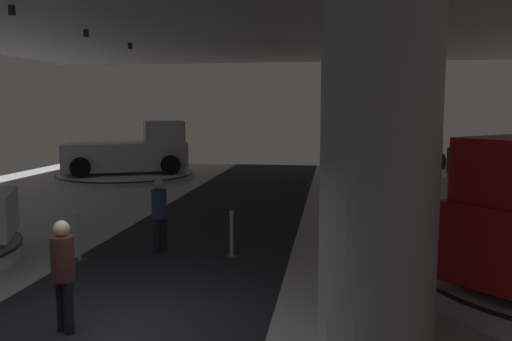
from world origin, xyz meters
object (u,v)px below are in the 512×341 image
at_px(display_platform_deep_right, 396,178).
at_px(visitor_walking_near, 159,211).
at_px(column_right, 380,135).
at_px(pickup_truck_deep_right, 393,153).
at_px(display_platform_deep_left, 126,175).
at_px(visitor_walking_far, 63,269).
at_px(display_platform_far_right, 486,212).
at_px(pickup_truck_deep_left, 132,152).
at_px(display_car_far_right, 488,181).

bearing_deg(display_platform_deep_right, visitor_walking_near, -118.07).
bearing_deg(column_right, pickup_truck_deep_right, 83.06).
relative_size(display_platform_deep_left, pickup_truck_deep_right, 1.05).
height_order(pickup_truck_deep_right, visitor_walking_near, pickup_truck_deep_right).
bearing_deg(visitor_walking_far, column_right, 7.83).
relative_size(display_platform_deep_left, display_platform_deep_right, 1.05).
distance_m(column_right, display_platform_far_right, 9.52).
distance_m(pickup_truck_deep_left, visitor_walking_far, 16.49).
relative_size(display_platform_deep_left, pickup_truck_deep_left, 1.04).
xyz_separation_m(display_platform_deep_left, pickup_truck_deep_right, (11.56, 0.12, 1.11)).
bearing_deg(display_platform_deep_right, column_right, -97.41).
height_order(display_platform_far_right, display_car_far_right, display_car_far_right).
bearing_deg(visitor_walking_near, display_platform_deep_left, 115.53).
bearing_deg(pickup_truck_deep_right, display_platform_deep_left, -179.40).
bearing_deg(visitor_walking_far, display_platform_deep_left, 109.42).
relative_size(display_platform_deep_left, display_platform_far_right, 1.01).
relative_size(column_right, display_platform_deep_right, 0.97).
bearing_deg(pickup_truck_deep_right, display_platform_far_right, -74.27).
bearing_deg(display_car_far_right, pickup_truck_deep_left, 153.10).
distance_m(visitor_walking_near, visitor_walking_far, 4.14).
relative_size(column_right, display_car_far_right, 1.24).
bearing_deg(pickup_truck_deep_right, column_right, -96.94).
height_order(display_car_far_right, visitor_walking_far, display_car_far_right).
relative_size(display_car_far_right, display_platform_deep_right, 0.78).
height_order(display_platform_deep_right, visitor_walking_far, visitor_walking_far).
relative_size(display_platform_far_right, visitor_walking_near, 3.68).
height_order(display_platform_far_right, visitor_walking_near, visitor_walking_near).
height_order(display_platform_deep_left, display_platform_far_right, display_platform_far_right).
bearing_deg(visitor_walking_near, pickup_truck_deep_left, 114.07).
xyz_separation_m(display_platform_deep_left, display_platform_deep_right, (11.72, 0.40, 0.04)).
bearing_deg(column_right, display_platform_far_right, 66.05).
bearing_deg(display_platform_deep_right, pickup_truck_deep_right, -120.07).
bearing_deg(column_right, pickup_truck_deep_left, 122.05).
height_order(pickup_truck_deep_left, display_car_far_right, pickup_truck_deep_left).
bearing_deg(display_platform_far_right, pickup_truck_deep_right, 105.73).
relative_size(display_platform_far_right, pickup_truck_deep_right, 1.04).
xyz_separation_m(column_right, display_platform_deep_left, (-9.73, 14.93, -2.62)).
relative_size(column_right, visitor_walking_far, 3.46).
xyz_separation_m(display_platform_deep_left, visitor_walking_near, (5.44, -11.38, 0.78)).
bearing_deg(pickup_truck_deep_left, pickup_truck_deep_right, -0.06).
bearing_deg(display_platform_deep_right, display_platform_far_right, -76.11).
distance_m(display_car_far_right, pickup_truck_deep_right, 6.94).
relative_size(display_platform_deep_right, pickup_truck_deep_right, 1.01).
height_order(display_platform_far_right, display_platform_deep_right, display_platform_deep_right).
xyz_separation_m(display_platform_deep_left, pickup_truck_deep_left, (0.29, 0.13, 1.03)).
bearing_deg(display_platform_far_right, pickup_truck_deep_left, 152.99).
relative_size(pickup_truck_deep_left, pickup_truck_deep_right, 1.01).
distance_m(display_platform_far_right, visitor_walking_near, 9.37).
bearing_deg(pickup_truck_deep_left, visitor_walking_near, -65.93).
bearing_deg(visitor_walking_far, display_platform_deep_right, 68.57).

